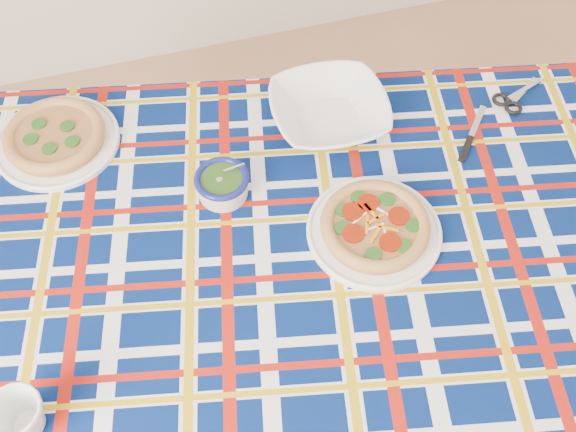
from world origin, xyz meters
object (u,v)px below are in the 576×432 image
object	(u,v)px
dining_table	(297,255)
serving_bowl	(329,112)
pesto_bowl	(222,183)
main_focaccia_plate	(375,226)
mug	(21,417)

from	to	relation	value
dining_table	serving_bowl	distance (m)	0.34
dining_table	pesto_bowl	size ratio (longest dim) A/B	13.99
dining_table	serving_bowl	world-z (taller)	serving_bowl
main_focaccia_plate	mug	xyz separation A→B (m)	(-0.70, -0.20, 0.02)
serving_bowl	mug	bearing A→B (deg)	-143.72
main_focaccia_plate	mug	bearing A→B (deg)	-163.99
pesto_bowl	serving_bowl	bearing A→B (deg)	25.40
dining_table	mug	size ratio (longest dim) A/B	17.72
main_focaccia_plate	mug	world-z (taller)	mug
main_focaccia_plate	serving_bowl	size ratio (longest dim) A/B	1.07
dining_table	serving_bowl	bearing A→B (deg)	72.70
pesto_bowl	mug	bearing A→B (deg)	-137.90
serving_bowl	mug	xyz separation A→B (m)	(-0.71, -0.52, 0.01)
main_focaccia_plate	pesto_bowl	bearing A→B (deg)	145.64
main_focaccia_plate	dining_table	bearing A→B (deg)	167.39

